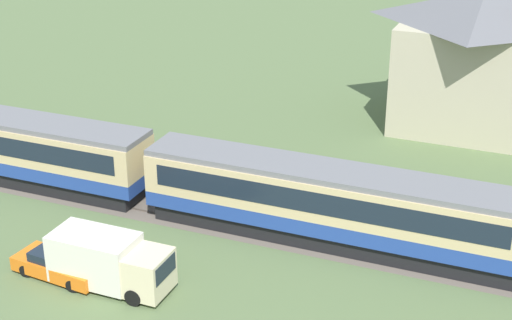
{
  "coord_description": "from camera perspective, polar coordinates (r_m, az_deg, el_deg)",
  "views": [
    {
      "loc": [
        -12.32,
        -34.22,
        19.81
      ],
      "look_at": [
        -27.39,
        2.21,
        2.52
      ],
      "focal_mm": 55.0,
      "sensor_mm": 36.0,
      "label": 1
    }
  ],
  "objects": [
    {
      "name": "railway_track",
      "position": [
        40.6,
        3.7,
        -5.57
      ],
      "size": [
        165.78,
        3.6,
        0.04
      ],
      "color": "#665B51",
      "rests_on": "ground_plane"
    },
    {
      "name": "delivery_truck_cream",
      "position": [
        36.53,
        -10.65,
        -7.24
      ],
      "size": [
        5.65,
        2.22,
        2.49
      ],
      "color": "beige",
      "rests_on": "ground_plane"
    },
    {
      "name": "passenger_train",
      "position": [
        39.2,
        5.7,
        -3.1
      ],
      "size": [
        100.99,
        3.06,
        4.01
      ],
      "color": "#234293",
      "rests_on": "ground_plane"
    },
    {
      "name": "station_house_grey_roof",
      "position": [
        55.59,
        15.9,
        7.19
      ],
      "size": [
        10.96,
        9.79,
        9.49
      ],
      "color": "#BCB293",
      "rests_on": "ground_plane"
    },
    {
      "name": "parked_car_orange",
      "position": [
        38.12,
        -14.09,
        -7.35
      ],
      "size": [
        4.63,
        2.26,
        1.28
      ],
      "rotation": [
        0.0,
        0.0,
        -0.09
      ],
      "color": "orange",
      "rests_on": "ground_plane"
    }
  ]
}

